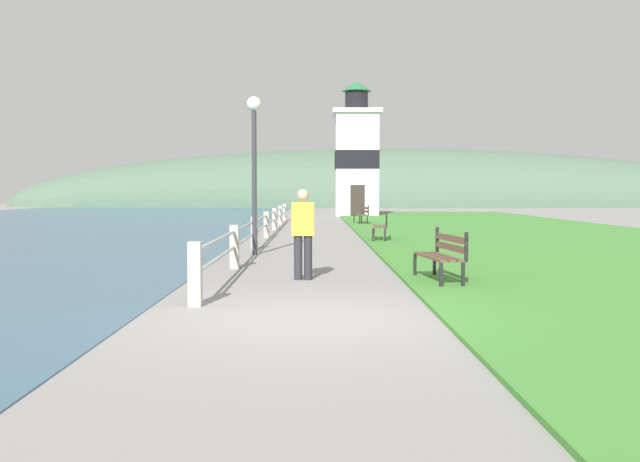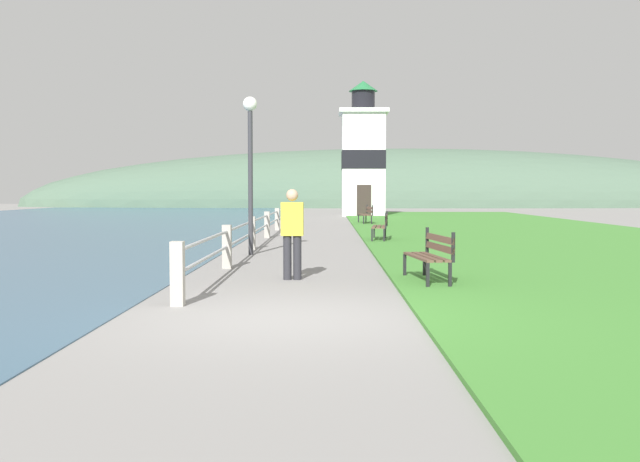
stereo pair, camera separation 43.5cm
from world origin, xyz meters
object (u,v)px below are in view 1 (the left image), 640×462
object	(u,v)px
park_bench_near	(443,253)
park_bench_far	(362,213)
park_bench_midway	(382,225)
lamp_post	(254,146)
lighthouse	(356,157)
person_strolling	(303,231)

from	to	relation	value
park_bench_near	park_bench_far	xyz separation A→B (m)	(0.07, 22.10, 0.00)
park_bench_midway	lamp_post	distance (m)	6.44
park_bench_near	lamp_post	bearing A→B (deg)	-63.72
lighthouse	person_strolling	bearing A→B (deg)	-94.97
park_bench_near	person_strolling	bearing A→B (deg)	-20.42
park_bench_midway	park_bench_near	bearing A→B (deg)	96.26
park_bench_near	park_bench_far	bearing A→B (deg)	-97.53
person_strolling	park_bench_midway	bearing A→B (deg)	-12.57
park_bench_midway	lamp_post	xyz separation A→B (m)	(-3.66, -4.82, 2.20)
park_bench_far	lamp_post	bearing A→B (deg)	71.82
person_strolling	park_bench_far	bearing A→B (deg)	-5.77
person_strolling	lighthouse	bearing A→B (deg)	-4.11
park_bench_near	park_bench_midway	xyz separation A→B (m)	(-0.07, 10.44, 0.00)
park_bench_midway	lighthouse	size ratio (longest dim) A/B	0.20
park_bench_midway	lighthouse	distance (m)	23.51
park_bench_far	person_strolling	distance (m)	21.68
lighthouse	lamp_post	world-z (taller)	lighthouse
person_strolling	lamp_post	xyz separation A→B (m)	(-1.30, 5.05, 1.85)
person_strolling	park_bench_near	bearing A→B (deg)	-102.22
park_bench_far	lighthouse	distance (m)	12.07
park_bench_near	park_bench_midway	world-z (taller)	same
park_bench_midway	park_bench_far	xyz separation A→B (m)	(0.15, 11.66, 0.00)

